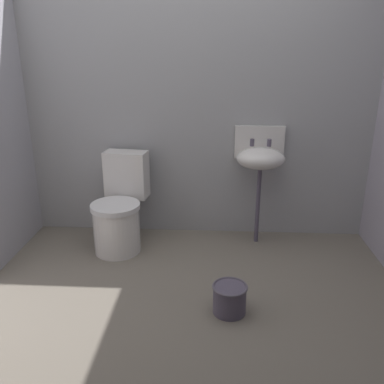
# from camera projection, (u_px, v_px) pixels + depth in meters

# --- Properties ---
(ground_plane) EXTENTS (3.35, 2.79, 0.08)m
(ground_plane) POSITION_uv_depth(u_px,v_px,m) (189.00, 313.00, 2.67)
(ground_plane) COLOR #6F675C
(wall_back) EXTENTS (3.35, 0.10, 2.27)m
(wall_back) POSITION_uv_depth(u_px,v_px,m) (198.00, 107.00, 3.45)
(wall_back) COLOR #9A9B9E
(wall_back) RESTS_ON ground
(toilet_near_wall) EXTENTS (0.46, 0.64, 0.78)m
(toilet_near_wall) POSITION_uv_depth(u_px,v_px,m) (120.00, 211.00, 3.38)
(toilet_near_wall) COLOR silver
(toilet_near_wall) RESTS_ON ground
(sink) EXTENTS (0.42, 0.35, 0.99)m
(sink) POSITION_uv_depth(u_px,v_px,m) (260.00, 157.00, 3.35)
(sink) COLOR #50485B
(sink) RESTS_ON ground
(bucket) EXTENTS (0.23, 0.23, 0.19)m
(bucket) POSITION_uv_depth(u_px,v_px,m) (230.00, 298.00, 2.58)
(bucket) COLOR #50485B
(bucket) RESTS_ON ground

